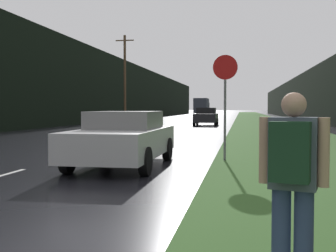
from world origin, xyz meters
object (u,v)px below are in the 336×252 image
(hitchhiker_with_backpack, at_px, (292,176))
(car_passing_near, at_px, (123,138))
(stop_sign, at_px, (225,96))
(delivery_truck, at_px, (202,107))
(car_passing_far, at_px, (206,117))

(hitchhiker_with_backpack, distance_m, car_passing_near, 7.80)
(stop_sign, relative_size, delivery_truck, 0.36)
(car_passing_near, bearing_deg, hitchhiker_with_backpack, 116.27)
(hitchhiker_with_backpack, xyz_separation_m, delivery_truck, (-7.96, 77.74, 0.85))
(stop_sign, xyz_separation_m, car_passing_far, (-2.57, 24.65, -1.08))
(car_passing_near, height_order, car_passing_far, car_passing_far)
(hitchhiker_with_backpack, bearing_deg, car_passing_near, 130.49)
(car_passing_far, xyz_separation_m, delivery_truck, (-4.51, 44.63, 1.02))
(car_passing_near, bearing_deg, car_passing_far, -90.00)
(car_passing_near, height_order, delivery_truck, delivery_truck)
(stop_sign, relative_size, car_passing_far, 0.72)
(hitchhiker_with_backpack, distance_m, car_passing_far, 33.29)
(car_passing_near, relative_size, delivery_truck, 0.55)
(stop_sign, bearing_deg, car_passing_near, -150.22)
(car_passing_far, bearing_deg, hitchhiker_with_backpack, 95.95)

